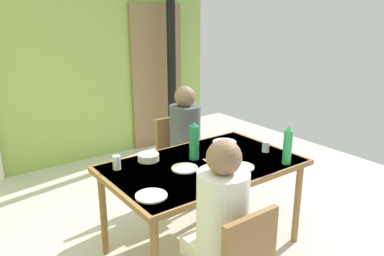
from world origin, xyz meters
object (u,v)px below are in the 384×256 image
object	(u,v)px
person_far_diner	(186,131)
water_bottle_green_near	(194,142)
serving_bowl_center	(148,157)
water_bottle_green_far	(288,146)
chair_far_diner	(178,154)
person_near_diner	(221,211)
dining_table	(203,171)

from	to	relation	value
person_far_diner	water_bottle_green_near	xyz separation A→B (m)	(-0.32, -0.57, 0.12)
water_bottle_green_near	serving_bowl_center	xyz separation A→B (m)	(-0.32, 0.19, -0.12)
water_bottle_green_far	serving_bowl_center	xyz separation A→B (m)	(-0.83, 0.69, -0.12)
chair_far_diner	person_near_diner	world-z (taller)	person_near_diner
chair_far_diner	person_near_diner	distance (m)	1.69
person_far_diner	water_bottle_green_near	size ratio (longest dim) A/B	2.48
dining_table	serving_bowl_center	distance (m)	0.45
person_far_diner	serving_bowl_center	bearing A→B (deg)	30.74
person_far_diner	water_bottle_green_far	bearing A→B (deg)	100.37
chair_far_diner	water_bottle_green_far	world-z (taller)	water_bottle_green_far
water_bottle_green_far	water_bottle_green_near	bearing A→B (deg)	135.78
chair_far_diner	person_far_diner	xyz separation A→B (m)	(-0.00, -0.14, 0.28)
chair_far_diner	water_bottle_green_near	world-z (taller)	water_bottle_green_near
person_near_diner	person_far_diner	world-z (taller)	same
serving_bowl_center	dining_table	bearing A→B (deg)	-43.61
dining_table	person_near_diner	world-z (taller)	person_near_diner
person_near_diner	serving_bowl_center	distance (m)	0.99
chair_far_diner	water_bottle_green_far	xyz separation A→B (m)	(0.20, -1.21, 0.40)
dining_table	water_bottle_green_far	size ratio (longest dim) A/B	4.95
chair_far_diner	water_bottle_green_far	bearing A→B (deg)	99.22
dining_table	person_near_diner	xyz separation A→B (m)	(-0.41, -0.68, 0.10)
dining_table	chair_far_diner	size ratio (longest dim) A/B	1.74
water_bottle_green_near	water_bottle_green_far	xyz separation A→B (m)	(0.52, -0.50, -0.00)
dining_table	person_far_diner	size ratio (longest dim) A/B	1.96
serving_bowl_center	person_near_diner	bearing A→B (deg)	-94.97
dining_table	serving_bowl_center	size ratio (longest dim) A/B	8.89
person_near_diner	person_far_diner	distance (m)	1.55
chair_far_diner	serving_bowl_center	distance (m)	0.87
person_far_diner	serving_bowl_center	distance (m)	0.74
chair_far_diner	person_far_diner	bearing A→B (deg)	90.00
water_bottle_green_far	chair_far_diner	bearing A→B (deg)	99.22
serving_bowl_center	person_far_diner	bearing A→B (deg)	30.74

